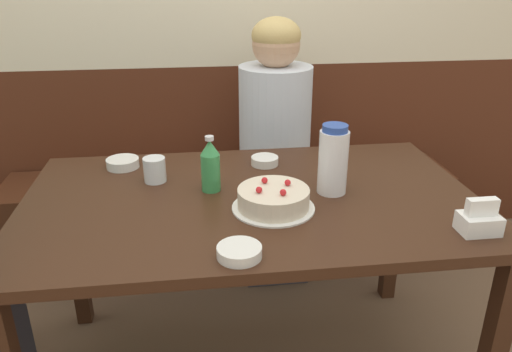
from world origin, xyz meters
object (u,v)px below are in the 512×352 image
(water_pitcher, at_px, (333,160))
(glass_water_tall, at_px, (155,170))
(bench_seat, at_px, (232,217))
(person_pale_blue_shirt, at_px, (274,157))
(birthday_cake, at_px, (273,199))
(soju_bottle, at_px, (210,165))
(bowl_soup_white, at_px, (239,252))
(bowl_side_dish, at_px, (265,161))
(napkin_holder, at_px, (479,220))
(bowl_rice_small, at_px, (123,163))

(water_pitcher, distance_m, glass_water_tall, 0.62)
(bench_seat, distance_m, person_pale_blue_shirt, 0.44)
(birthday_cake, bearing_deg, soju_bottle, 138.45)
(bench_seat, bearing_deg, birthday_cake, -86.39)
(soju_bottle, bearing_deg, water_pitcher, -9.33)
(water_pitcher, height_order, bowl_soup_white, water_pitcher)
(water_pitcher, xyz_separation_m, bowl_side_dish, (-0.19, 0.27, -0.10))
(birthday_cake, bearing_deg, napkin_holder, -21.86)
(bowl_rice_small, distance_m, person_pale_blue_shirt, 0.77)
(soju_bottle, xyz_separation_m, bowl_side_dish, (0.21, 0.20, -0.07))
(soju_bottle, xyz_separation_m, bowl_rice_small, (-0.32, 0.25, -0.07))
(napkin_holder, relative_size, glass_water_tall, 1.27)
(bowl_soup_white, distance_m, glass_water_tall, 0.58)
(bowl_side_dish, bearing_deg, bowl_soup_white, -104.21)
(bowl_rice_small, relative_size, glass_water_tall, 1.39)
(bowl_rice_small, distance_m, glass_water_tall, 0.20)
(bowl_soup_white, height_order, bowl_side_dish, bowl_side_dish)
(birthday_cake, height_order, water_pitcher, water_pitcher)
(bowl_rice_small, height_order, bowl_side_dish, bowl_rice_small)
(napkin_holder, height_order, person_pale_blue_shirt, person_pale_blue_shirt)
(soju_bottle, relative_size, napkin_holder, 1.74)
(bench_seat, bearing_deg, soju_bottle, -99.45)
(bowl_soup_white, relative_size, bowl_side_dish, 1.15)
(bowl_side_dish, xyz_separation_m, glass_water_tall, (-0.40, -0.10, 0.03))
(napkin_holder, relative_size, bowl_rice_small, 0.91)
(bowl_soup_white, height_order, person_pale_blue_shirt, person_pale_blue_shirt)
(bowl_side_dish, distance_m, person_pale_blue_shirt, 0.47)
(soju_bottle, bearing_deg, bench_seat, 80.55)
(napkin_holder, bearing_deg, bench_seat, 118.02)
(bench_seat, xyz_separation_m, bowl_side_dish, (0.09, -0.56, 0.53))
(bowl_soup_white, bearing_deg, napkin_holder, 3.44)
(water_pitcher, xyz_separation_m, soju_bottle, (-0.40, 0.07, -0.02))
(glass_water_tall, height_order, person_pale_blue_shirt, person_pale_blue_shirt)
(glass_water_tall, distance_m, person_pale_blue_shirt, 0.77)
(birthday_cake, bearing_deg, glass_water_tall, 144.94)
(bowl_side_dish, relative_size, person_pale_blue_shirt, 0.08)
(water_pitcher, distance_m, soju_bottle, 0.40)
(bench_seat, bearing_deg, person_pale_blue_shirt, -32.78)
(napkin_holder, bearing_deg, bowl_soup_white, -176.56)
(bowl_soup_white, bearing_deg, person_pale_blue_shirt, 75.71)
(bench_seat, xyz_separation_m, person_pale_blue_shirt, (0.20, -0.13, 0.37))
(bowl_soup_white, xyz_separation_m, bowl_side_dish, (0.16, 0.63, 0.00))
(bench_seat, xyz_separation_m, bowl_rice_small, (-0.45, -0.52, 0.53))
(water_pitcher, relative_size, soju_bottle, 1.22)
(birthday_cake, xyz_separation_m, glass_water_tall, (-0.38, 0.26, 0.01))
(birthday_cake, bearing_deg, bowl_rice_small, 140.83)
(soju_bottle, bearing_deg, napkin_holder, -27.61)
(birthday_cake, bearing_deg, person_pale_blue_shirt, 80.20)
(soju_bottle, height_order, bowl_soup_white, soju_bottle)
(napkin_holder, distance_m, bowl_side_dish, 0.79)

